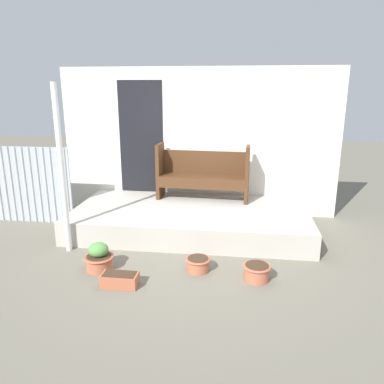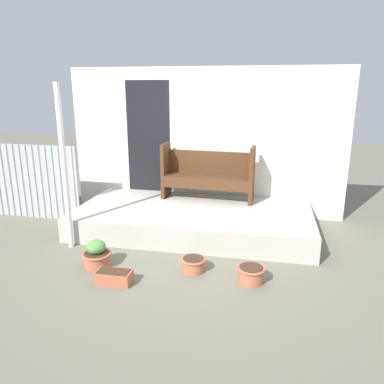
# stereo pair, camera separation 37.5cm
# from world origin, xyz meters

# --- Properties ---
(ground_plane) EXTENTS (24.00, 24.00, 0.00)m
(ground_plane) POSITION_xyz_m (0.00, 0.00, 0.00)
(ground_plane) COLOR #706B5B
(porch_slab) EXTENTS (3.74, 1.85, 0.37)m
(porch_slab) POSITION_xyz_m (-0.08, 0.92, 0.18)
(porch_slab) COLOR #B7B2A5
(porch_slab) RESTS_ON ground_plane
(house_wall) EXTENTS (4.94, 0.08, 2.60)m
(house_wall) POSITION_xyz_m (-0.13, 1.88, 1.30)
(house_wall) COLOR white
(house_wall) RESTS_ON ground_plane
(fence_corrugated) EXTENTS (2.47, 0.05, 1.31)m
(fence_corrugated) POSITION_xyz_m (-3.35, 0.96, 0.65)
(fence_corrugated) COLOR #ADB2B7
(fence_corrugated) RESTS_ON ground_plane
(support_post) EXTENTS (0.08, 0.08, 2.33)m
(support_post) POSITION_xyz_m (-1.71, -0.09, 1.16)
(support_post) COLOR white
(support_post) RESTS_ON ground_plane
(bench) EXTENTS (1.59, 0.48, 0.95)m
(bench) POSITION_xyz_m (0.05, 1.51, 0.85)
(bench) COLOR #4C2D19
(bench) RESTS_ON porch_slab
(flower_pot_left) EXTENTS (0.38, 0.38, 0.36)m
(flower_pot_left) POSITION_xyz_m (-1.06, -0.59, 0.16)
(flower_pot_left) COLOR #B76647
(flower_pot_left) RESTS_ON ground_plane
(flower_pot_middle) EXTENTS (0.32, 0.32, 0.18)m
(flower_pot_middle) POSITION_xyz_m (0.20, -0.47, 0.10)
(flower_pot_middle) COLOR #B76647
(flower_pot_middle) RESTS_ON ground_plane
(flower_pot_right) EXTENTS (0.35, 0.35, 0.20)m
(flower_pot_right) POSITION_xyz_m (0.93, -0.60, 0.11)
(flower_pot_right) COLOR #B76647
(flower_pot_right) RESTS_ON ground_plane
(planter_box_rect) EXTENTS (0.43, 0.21, 0.16)m
(planter_box_rect) POSITION_xyz_m (-0.67, -0.96, 0.08)
(planter_box_rect) COLOR #B26042
(planter_box_rect) RESTS_ON ground_plane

